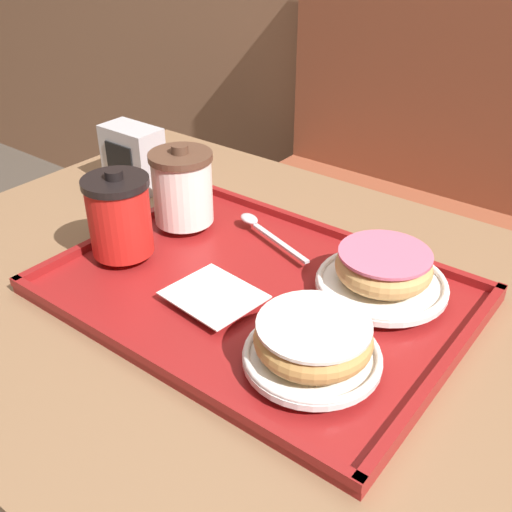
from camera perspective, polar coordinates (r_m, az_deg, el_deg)
cafe_table at (r=0.91m, az=-1.59°, el=-10.91°), size 1.05×0.78×0.71m
serving_tray at (r=0.79m, az=0.00°, el=-3.50°), size 0.53×0.39×0.02m
napkin_paper at (r=0.76m, az=-4.03°, el=-3.72°), size 0.12×0.11×0.00m
coffee_cup_front at (r=0.85m, az=-12.89°, el=3.82°), size 0.09×0.09×0.12m
coffee_cup_rear at (r=0.91m, az=-7.02°, el=6.55°), size 0.10×0.10×0.12m
plate_with_chocolate_donut at (r=0.66m, az=5.36°, el=-9.42°), size 0.15×0.15×0.01m
donut_chocolate_glazed at (r=0.64m, az=5.48°, el=-7.69°), size 0.13×0.13×0.04m
plate_with_plain_donut at (r=0.79m, az=11.86°, el=-2.53°), size 0.17×0.17×0.01m
donut_plain at (r=0.77m, az=12.08°, el=-0.88°), size 0.12×0.12×0.04m
spoon at (r=0.91m, az=0.27°, el=2.86°), size 0.16×0.07×0.01m
napkin_dispenser at (r=1.10m, az=-11.62°, el=9.16°), size 0.11×0.06×0.11m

